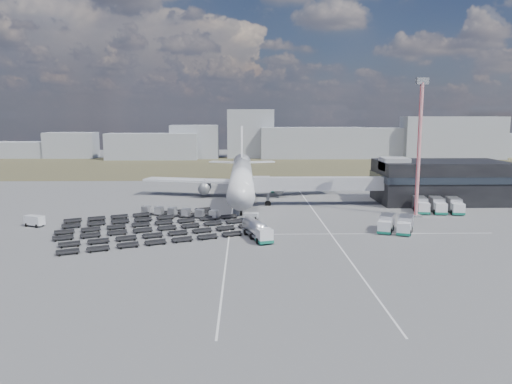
{
  "coord_description": "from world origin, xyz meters",
  "views": [
    {
      "loc": [
        0.69,
        -93.94,
        20.91
      ],
      "look_at": [
        3.28,
        15.23,
        4.0
      ],
      "focal_mm": 35.0,
      "sensor_mm": 36.0,
      "label": 1
    }
  ],
  "objects": [
    {
      "name": "airliner",
      "position": [
        0.0,
        32.38,
        5.29
      ],
      "size": [
        51.59,
        64.53,
        17.62
      ],
      "color": "silver",
      "rests_on": "ground"
    },
    {
      "name": "lane_markings",
      "position": [
        9.77,
        3.0,
        0.01
      ],
      "size": [
        47.12,
        110.0,
        0.01
      ],
      "color": "silver",
      "rests_on": "ground"
    },
    {
      "name": "pushback_tug",
      "position": [
        2.05,
        4.87,
        0.67
      ],
      "size": [
        3.12,
        2.11,
        1.34
      ],
      "primitive_type": "cube",
      "rotation": [
        0.0,
        0.0,
        -0.18
      ],
      "color": "silver",
      "rests_on": "ground"
    },
    {
      "name": "baggage_dollies",
      "position": [
        -16.42,
        -3.1,
        0.4
      ],
      "size": [
        41.07,
        36.78,
        0.81
      ],
      "rotation": [
        0.0,
        0.0,
        0.42
      ],
      "color": "black",
      "rests_on": "ground"
    },
    {
      "name": "grass_strip",
      "position": [
        0.0,
        110.0,
        0.01
      ],
      "size": [
        420.0,
        90.0,
        0.01
      ],
      "primitive_type": "cube",
      "color": "#49462B",
      "rests_on": "ground"
    },
    {
      "name": "skyline",
      "position": [
        6.56,
        149.15,
        8.34
      ],
      "size": [
        287.44,
        23.28,
        25.06
      ],
      "color": "#9297A0",
      "rests_on": "ground"
    },
    {
      "name": "utility_van",
      "position": [
        -39.08,
        -0.62,
        1.03
      ],
      "size": [
        4.14,
        3.14,
        2.06
      ],
      "primitive_type": "cube",
      "rotation": [
        0.0,
        0.0,
        -0.43
      ],
      "color": "silver",
      "rests_on": "ground"
    },
    {
      "name": "jet_bridge",
      "position": [
        15.9,
        20.42,
        5.05
      ],
      "size": [
        30.3,
        3.8,
        7.05
      ],
      "color": "#939399",
      "rests_on": "ground"
    },
    {
      "name": "ground",
      "position": [
        0.0,
        0.0,
        0.0
      ],
      "size": [
        420.0,
        420.0,
        0.0
      ],
      "primitive_type": "plane",
      "color": "#565659",
      "rests_on": "ground"
    },
    {
      "name": "service_trucks_near",
      "position": [
        27.96,
        -6.74,
        1.47
      ],
      "size": [
        7.83,
        8.41,
        2.71
      ],
      "rotation": [
        0.0,
        0.0,
        -0.41
      ],
      "color": "silver",
      "rests_on": "ground"
    },
    {
      "name": "floodlight_mast",
      "position": [
        36.39,
        7.09,
        14.18
      ],
      "size": [
        2.7,
        2.18,
        28.29
      ],
      "rotation": [
        0.0,
        0.0,
        0.18
      ],
      "color": "red",
      "rests_on": "ground"
    },
    {
      "name": "terminal",
      "position": [
        47.77,
        23.96,
        5.25
      ],
      "size": [
        30.4,
        16.4,
        11.0
      ],
      "color": "black",
      "rests_on": "ground"
    },
    {
      "name": "service_trucks_far",
      "position": [
        42.53,
        11.13,
        1.58
      ],
      "size": [
        10.48,
        8.49,
        2.91
      ],
      "rotation": [
        0.0,
        0.0,
        -0.14
      ],
      "color": "silver",
      "rests_on": "ground"
    },
    {
      "name": "uld_row",
      "position": [
        -12.85,
        7.76,
        0.97
      ],
      "size": [
        17.41,
        7.14,
        1.62
      ],
      "rotation": [
        0.0,
        0.0,
        -0.32
      ],
      "color": "black",
      "rests_on": "ground"
    },
    {
      "name": "catering_truck",
      "position": [
        8.5,
        41.65,
        1.34
      ],
      "size": [
        2.7,
        5.84,
        2.62
      ],
      "rotation": [
        0.0,
        0.0,
        0.06
      ],
      "color": "silver",
      "rests_on": "ground"
    },
    {
      "name": "fuel_tanker",
      "position": [
        2.84,
        -11.11,
        1.55
      ],
      "size": [
        5.26,
        9.86,
        3.1
      ],
      "rotation": [
        0.0,
        0.0,
        0.31
      ],
      "color": "silver",
      "rests_on": "ground"
    }
  ]
}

